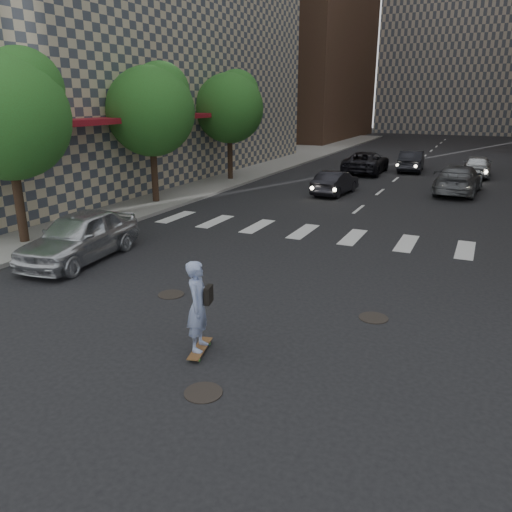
{
  "coord_description": "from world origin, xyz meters",
  "views": [
    {
      "loc": [
        5.35,
        -9.2,
        5.1
      ],
      "look_at": [
        0.35,
        1.6,
        1.3
      ],
      "focal_mm": 35.0,
      "sensor_mm": 36.0,
      "label": 1
    }
  ],
  "objects": [
    {
      "name": "traffic_car_b",
      "position": [
        3.97,
        20.41,
        0.78
      ],
      "size": [
        2.55,
        5.5,
        1.55
      ],
      "primitive_type": "imported",
      "rotation": [
        0.0,
        0.0,
        3.07
      ],
      "color": "#515358",
      "rests_on": "ground"
    },
    {
      "name": "traffic_car_d",
      "position": [
        4.69,
        27.4,
        0.74
      ],
      "size": [
        1.76,
        4.35,
        1.48
      ],
      "primitive_type": "imported",
      "rotation": [
        0.0,
        0.0,
        3.14
      ],
      "color": "#B2B5BA",
      "rests_on": "ground"
    },
    {
      "name": "sidewalk_left",
      "position": [
        -14.5,
        20.0,
        0.07
      ],
      "size": [
        13.0,
        80.0,
        0.15
      ],
      "primitive_type": "cube",
      "color": "gray",
      "rests_on": "ground"
    },
    {
      "name": "tree_a",
      "position": [
        -9.45,
        3.14,
        4.65
      ],
      "size": [
        4.2,
        4.2,
        6.6
      ],
      "color": "#382619",
      "rests_on": "sidewalk_left"
    },
    {
      "name": "traffic_car_a",
      "position": [
        -2.12,
        17.3,
        0.64
      ],
      "size": [
        1.72,
        4.0,
        1.28
      ],
      "primitive_type": "imported",
      "rotation": [
        0.0,
        0.0,
        3.05
      ],
      "color": "black",
      "rests_on": "ground"
    },
    {
      "name": "skateboarder",
      "position": [
        0.38,
        -1.22,
        1.06
      ],
      "size": [
        0.6,
        1.04,
        2.02
      ],
      "rotation": [
        0.0,
        0.0,
        0.23
      ],
      "color": "brown",
      "rests_on": "ground"
    },
    {
      "name": "silver_sedan",
      "position": [
        -6.38,
        2.54,
        0.8
      ],
      "size": [
        2.36,
        4.88,
        1.6
      ],
      "primitive_type": "imported",
      "rotation": [
        0.0,
        0.0,
        0.1
      ],
      "color": "silver",
      "rests_on": "ground"
    },
    {
      "name": "ground",
      "position": [
        0.0,
        0.0,
        0.0
      ],
      "size": [
        160.0,
        160.0,
        0.0
      ],
      "primitive_type": "plane",
      "color": "black",
      "rests_on": "ground"
    },
    {
      "name": "manhole_a",
      "position": [
        1.2,
        -2.5,
        0.01
      ],
      "size": [
        0.7,
        0.7,
        0.02
      ],
      "primitive_type": "cylinder",
      "color": "black",
      "rests_on": "ground"
    },
    {
      "name": "manhole_c",
      "position": [
        3.3,
        2.0,
        0.01
      ],
      "size": [
        0.7,
        0.7,
        0.02
      ],
      "primitive_type": "cylinder",
      "color": "black",
      "rests_on": "ground"
    },
    {
      "name": "traffic_car_c",
      "position": [
        -2.44,
        26.0,
        0.75
      ],
      "size": [
        2.53,
        5.39,
        1.49
      ],
      "primitive_type": "imported",
      "rotation": [
        0.0,
        0.0,
        3.15
      ],
      "color": "black",
      "rests_on": "ground"
    },
    {
      "name": "tree_b",
      "position": [
        -9.45,
        11.14,
        4.65
      ],
      "size": [
        4.2,
        4.2,
        6.6
      ],
      "color": "#382619",
      "rests_on": "sidewalk_left"
    },
    {
      "name": "manhole_b",
      "position": [
        -2.0,
        1.2,
        0.01
      ],
      "size": [
        0.7,
        0.7,
        0.02
      ],
      "primitive_type": "cylinder",
      "color": "black",
      "rests_on": "ground"
    },
    {
      "name": "traffic_car_e",
      "position": [
        0.3,
        28.32,
        0.74
      ],
      "size": [
        1.88,
        4.59,
        1.48
      ],
      "primitive_type": "imported",
      "rotation": [
        0.0,
        0.0,
        3.21
      ],
      "color": "black",
      "rests_on": "ground"
    },
    {
      "name": "tree_c",
      "position": [
        -9.45,
        19.14,
        4.65
      ],
      "size": [
        4.2,
        4.2,
        6.6
      ],
      "color": "#382619",
      "rests_on": "sidewalk_left"
    }
  ]
}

